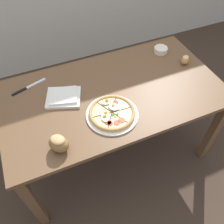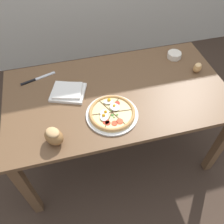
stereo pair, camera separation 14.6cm
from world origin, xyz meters
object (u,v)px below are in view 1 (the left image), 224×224
napkin_folded (63,97)px  knife_main (29,87)px  bread_piece_near (185,60)px  dining_table (113,101)px  bread_piece_mid (59,143)px  pizza (112,113)px  ramekin_bowl (161,50)px

napkin_folded → knife_main: bearing=134.3°
bread_piece_near → knife_main: bread_piece_near is taller
dining_table → napkin_folded: 0.35m
bread_piece_near → bread_piece_mid: bearing=-161.3°
pizza → napkin_folded: pizza is taller
napkin_folded → bread_piece_mid: bearing=-108.5°
pizza → bread_piece_mid: (-0.36, -0.11, 0.04)m
bread_piece_mid → pizza: bearing=17.0°
dining_table → knife_main: size_ratio=6.11×
pizza → ramekin_bowl: 0.76m
pizza → bread_piece_near: 0.76m
pizza → bread_piece_mid: bread_piece_mid is taller
ramekin_bowl → bread_piece_near: size_ratio=1.16×
dining_table → bread_piece_mid: 0.56m
dining_table → bread_piece_mid: bearing=-146.3°
pizza → knife_main: (-0.43, 0.46, -0.01)m
bread_piece_mid → knife_main: size_ratio=0.59×
napkin_folded → knife_main: size_ratio=1.10×
pizza → knife_main: 0.63m
napkin_folded → bread_piece_mid: 0.39m
napkin_folded → bread_piece_near: size_ratio=2.87×
ramekin_bowl → knife_main: 1.05m
pizza → ramekin_bowl: pizza is taller
knife_main → napkin_folded: bearing=-63.1°
pizza → bread_piece_near: (0.71, 0.25, 0.02)m
dining_table → ramekin_bowl: 0.60m
napkin_folded → bread_piece_near: (0.95, -0.01, 0.02)m
napkin_folded → knife_main: (-0.20, 0.20, -0.01)m
bread_piece_near → knife_main: 1.17m
ramekin_bowl → bread_piece_mid: bearing=-150.3°
ramekin_bowl → bread_piece_mid: 1.13m
napkin_folded → knife_main: 0.28m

